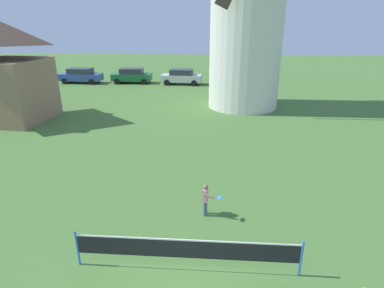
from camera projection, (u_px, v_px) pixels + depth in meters
tennis_net at (187, 249)px, 8.37m from camera, size 6.01×0.06×1.10m
player_far at (206, 198)px, 10.82m from camera, size 0.69×0.58×1.17m
parked_car_blue at (81, 75)px, 34.02m from camera, size 4.46×2.05×1.56m
parked_car_green at (132, 75)px, 33.99m from camera, size 4.20×1.96×1.56m
parked_car_silver at (182, 77)px, 33.32m from camera, size 4.26×2.07×1.56m
parked_car_red at (237, 76)px, 33.42m from camera, size 4.34×1.91×1.56m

